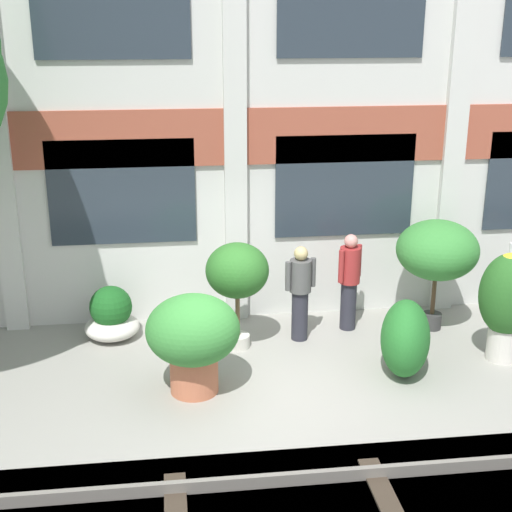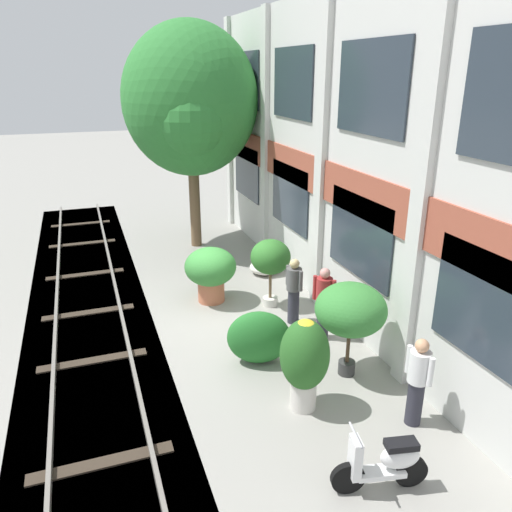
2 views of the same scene
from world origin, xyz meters
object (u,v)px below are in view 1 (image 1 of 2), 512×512
Objects in this scene: potted_plant_wide_bowl at (111,316)px; potted_plant_low_pan at (437,251)px; potted_plant_fluted_column at (193,335)px; resident_by_doorway at (349,279)px; potted_plant_terracotta_small at (237,273)px; topiary_hedge at (405,338)px; potted_plant_stone_basin at (508,297)px; resident_near_plants at (300,290)px.

potted_plant_low_pan reaches higher than potted_plant_wide_bowl.
resident_by_doorway is at bearing 34.33° from potted_plant_fluted_column.
potted_plant_low_pan is at bearing 21.96° from potted_plant_fluted_column.
potted_plant_terracotta_small is at bearing -16.97° from potted_plant_wide_bowl.
potted_plant_fluted_column is at bearing -176.78° from topiary_hedge.
potted_plant_stone_basin is (0.65, -1.21, -0.34)m from potted_plant_low_pan.
potted_plant_low_pan is 1.41m from potted_plant_stone_basin.
resident_by_doorway is at bearing 145.73° from potted_plant_stone_basin.
potted_plant_terracotta_small is 1.01× the size of potted_plant_stone_basin.
topiary_hedge is at bearing -21.51° from resident_by_doorway.
potted_plant_stone_basin reaches higher than resident_by_doorway.
topiary_hedge is (0.42, -1.61, -0.33)m from resident_by_doorway.
potted_plant_low_pan is 1.47m from resident_by_doorway.
resident_near_plants is at bearing -106.92° from resident_by_doorway.
potted_plant_terracotta_small is 2.65m from topiary_hedge.
potted_plant_terracotta_small is 1.10m from resident_near_plants.
potted_plant_low_pan is 1.10× the size of potted_plant_stone_basin.
resident_near_plants reaches higher than potted_plant_wide_bowl.
potted_plant_terracotta_small is 1.94× the size of potted_plant_wide_bowl.
potted_plant_low_pan is at bearing 76.00° from resident_near_plants.
potted_plant_wide_bowl is 2.32m from potted_plant_fluted_column.
potted_plant_wide_bowl is at bearing 123.02° from potted_plant_fluted_column.
potted_plant_low_pan is 1.91m from topiary_hedge.
potted_plant_wide_bowl is 3.04m from resident_near_plants.
potted_plant_stone_basin is 3.09m from resident_near_plants.
potted_plant_wide_bowl is at bearing -128.02° from resident_by_doorway.
potted_plant_fluted_column is 2.29m from resident_near_plants.
potted_plant_fluted_column is 4.33m from potted_plant_low_pan.
potted_plant_wide_bowl is at bearing -115.43° from resident_near_plants.
potted_plant_low_pan reaches higher than potted_plant_terracotta_small.
resident_by_doorway reaches higher than topiary_hedge.
potted_plant_terracotta_small is 4.01m from potted_plant_stone_basin.
resident_near_plants is (2.98, -0.42, 0.46)m from potted_plant_wide_bowl.
resident_by_doorway is (2.61, 1.78, 0.03)m from potted_plant_fluted_column.
potted_plant_wide_bowl is (-1.97, 0.60, -0.86)m from potted_plant_terracotta_small.
resident_near_plants reaches higher than potted_plant_fluted_column.
topiary_hedge is (-0.96, -1.44, -0.80)m from potted_plant_low_pan.
resident_by_doorway is at bearing 104.74° from topiary_hedge.
potted_plant_fluted_column reaches higher than potted_plant_wide_bowl.
potted_plant_low_pan is at bearing 46.62° from resident_by_doorway.
potted_plant_fluted_column is 3.05m from topiary_hedge.
potted_plant_fluted_column is 0.75× the size of potted_plant_low_pan.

